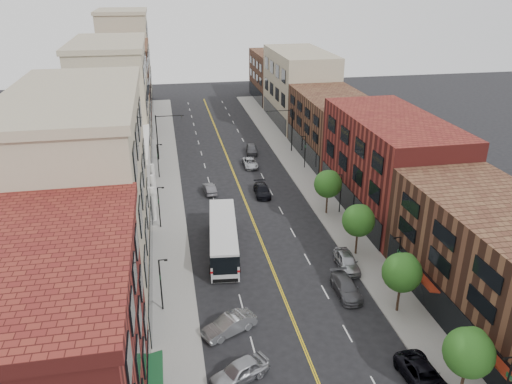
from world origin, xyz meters
TOP-DOWN VIEW (x-y plane):
  - ground at (0.00, 0.00)m, footprint 220.00×220.00m
  - sidewalk_left at (-10.00, 35.00)m, footprint 4.00×110.00m
  - sidewalk_right at (10.00, 35.00)m, footprint 4.00×110.00m
  - bldg_l_redbrick at (-17.00, -6.00)m, footprint 10.00×16.00m
  - bldg_l_tanoffice at (-17.00, 13.00)m, footprint 10.00×22.00m
  - bldg_l_white at (-17.00, 31.00)m, footprint 10.00×14.00m
  - bldg_l_far_a at (-17.00, 48.00)m, footprint 10.00×20.00m
  - bldg_l_far_b at (-17.00, 68.00)m, footprint 10.00×20.00m
  - bldg_l_far_c at (-17.00, 86.00)m, footprint 10.00×16.00m
  - bldg_r_mid at (17.00, 24.00)m, footprint 10.00×22.00m
  - bldg_r_far_a at (17.00, 45.00)m, footprint 10.00×20.00m
  - bldg_r_far_b at (17.00, 66.00)m, footprint 10.00×22.00m
  - bldg_r_far_c at (17.00, 86.00)m, footprint 10.00×18.00m
  - tree_r_0 at (9.39, -5.93)m, footprint 3.40×3.40m
  - tree_r_1 at (9.39, 4.07)m, footprint 3.40×3.40m
  - tree_r_2 at (9.39, 14.07)m, footprint 3.40×3.40m
  - tree_r_3 at (9.39, 24.07)m, footprint 3.40×3.40m
  - lamp_l_1 at (-10.95, 8.00)m, footprint 0.81×0.55m
  - lamp_l_2 at (-10.95, 24.00)m, footprint 0.81×0.55m
  - lamp_l_3 at (-10.95, 40.00)m, footprint 0.81×0.55m
  - lamp_r_0 at (10.95, -8.00)m, footprint 0.81×0.55m
  - lamp_r_1 at (10.95, 8.00)m, footprint 0.81×0.55m
  - lamp_r_2 at (10.95, 24.00)m, footprint 0.81×0.55m
  - lamp_r_3 at (10.95, 40.00)m, footprint 0.81×0.55m
  - signal_mast_left at (-10.27, 48.00)m, footprint 4.49×0.18m
  - signal_mast_right at (10.27, 48.00)m, footprint 4.49×0.18m
  - city_bus at (-4.41, 17.24)m, footprint 4.02×12.96m
  - car_angle_a at (-5.60, -1.44)m, footprint 4.99×3.68m
  - car_angle_b at (-5.60, 3.95)m, footprint 4.88×3.48m
  - car_parked_near at (7.40, -4.35)m, footprint 2.75×5.38m
  - car_parked_mid at (5.80, 7.37)m, footprint 1.98×4.85m
  - car_parked_far at (7.40, 11.61)m, footprint 2.20×4.84m
  - car_lane_behind at (-4.29, 33.15)m, footprint 1.72×4.03m
  - car_lane_a at (2.59, 31.21)m, footprint 2.14×4.83m
  - car_lane_b at (2.92, 42.26)m, footprint 2.13×4.58m
  - car_lane_c at (4.26, 48.43)m, footprint 2.31×4.61m

SIDE VIEW (x-z plane):
  - ground at x=0.00m, z-range 0.00..0.00m
  - sidewalk_left at x=-10.00m, z-range 0.00..0.15m
  - sidewalk_right at x=10.00m, z-range 0.00..0.15m
  - car_lane_b at x=2.92m, z-range 0.00..1.27m
  - car_lane_behind at x=-4.29m, z-range 0.00..1.29m
  - car_lane_a at x=2.59m, z-range 0.00..1.38m
  - car_parked_mid at x=5.80m, z-range 0.00..1.41m
  - car_parked_near at x=7.40m, z-range 0.00..1.45m
  - car_lane_c at x=4.26m, z-range 0.00..1.51m
  - car_angle_b at x=-5.60m, z-range 0.00..1.53m
  - car_angle_a at x=-5.60m, z-range 0.00..1.58m
  - car_parked_far at x=7.40m, z-range 0.00..1.61m
  - city_bus at x=-4.41m, z-range 0.27..3.55m
  - lamp_l_1 at x=-10.95m, z-range 0.45..5.50m
  - lamp_l_2 at x=-10.95m, z-range 0.45..5.50m
  - lamp_l_3 at x=-10.95m, z-range 0.45..5.50m
  - lamp_r_0 at x=10.95m, z-range 0.45..5.50m
  - lamp_r_1 at x=10.95m, z-range 0.45..5.50m
  - lamp_r_2 at x=10.95m, z-range 0.45..5.50m
  - lamp_r_3 at x=10.95m, z-range 0.45..5.50m
  - bldg_l_white at x=-17.00m, z-range 0.00..8.00m
  - tree_r_0 at x=9.39m, z-range 1.33..6.92m
  - tree_r_1 at x=9.39m, z-range 1.33..6.92m
  - tree_r_2 at x=9.39m, z-range 1.33..6.92m
  - tree_r_3 at x=9.39m, z-range 1.33..6.92m
  - signal_mast_left at x=-10.27m, z-range 1.05..8.25m
  - signal_mast_right at x=10.27m, z-range 1.05..8.25m
  - bldg_r_far_a at x=17.00m, z-range 0.00..10.00m
  - bldg_r_far_c at x=17.00m, z-range 0.00..11.00m
  - bldg_r_mid at x=17.00m, z-range 0.00..12.00m
  - bldg_l_redbrick at x=-17.00m, z-range 0.00..14.00m
  - bldg_r_far_b at x=17.00m, z-range 0.00..14.00m
  - bldg_l_far_b at x=-17.00m, z-range 0.00..15.00m
  - bldg_l_tanoffice at x=-17.00m, z-range 0.00..18.00m
  - bldg_l_far_a at x=-17.00m, z-range 0.00..18.00m
  - bldg_l_far_c at x=-17.00m, z-range 0.00..20.00m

